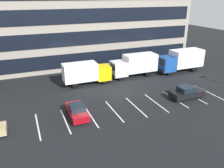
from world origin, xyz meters
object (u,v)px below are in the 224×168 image
(sedan_maroon, at_px, (77,111))
(sedan_black, at_px, (187,93))
(box_truck_blue, at_px, (181,60))
(box_truck_yellow, at_px, (86,72))
(box_truck_white, at_px, (135,64))

(sedan_maroon, distance_m, sedan_black, 14.22)
(box_truck_blue, relative_size, sedan_maroon, 1.91)
(box_truck_blue, height_order, sedan_black, box_truck_blue)
(box_truck_yellow, relative_size, sedan_black, 1.60)
(box_truck_white, xyz_separation_m, sedan_black, (2.27, -10.09, -1.24))
(box_truck_yellow, xyz_separation_m, box_truck_white, (8.24, 0.52, 0.14))
(box_truck_blue, distance_m, sedan_black, 11.18)
(box_truck_yellow, relative_size, box_truck_white, 0.93)
(sedan_black, bearing_deg, box_truck_yellow, 137.69)
(sedan_black, bearing_deg, box_truck_white, 102.68)
(sedan_maroon, xyz_separation_m, sedan_black, (14.21, -0.61, 0.04))
(box_truck_white, bearing_deg, sedan_maroon, -141.55)
(box_truck_yellow, height_order, sedan_maroon, box_truck_yellow)
(box_truck_blue, relative_size, box_truck_white, 1.05)
(box_truck_blue, relative_size, sedan_black, 1.81)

